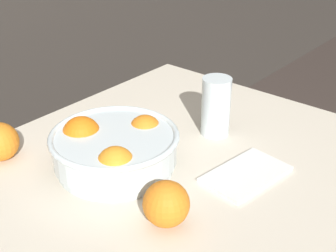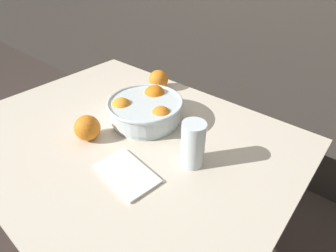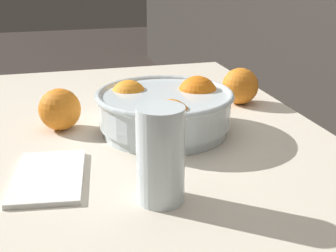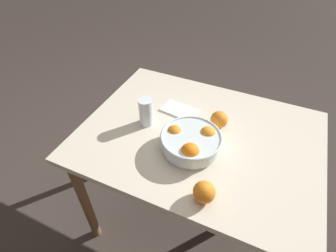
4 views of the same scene
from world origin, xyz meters
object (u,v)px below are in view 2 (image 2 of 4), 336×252
fruit_bowl (146,109)px  juice_glass (193,146)px  orange_loose_front (158,80)px  orange_loose_near_bowl (87,128)px

fruit_bowl → juice_glass: juice_glass is taller
orange_loose_front → juice_glass: bearing=-36.4°
fruit_bowl → juice_glass: (0.25, -0.07, 0.02)m
juice_glass → orange_loose_front: size_ratio=1.67×
orange_loose_near_bowl → orange_loose_front: 0.41m
fruit_bowl → orange_loose_front: bearing=121.8°
fruit_bowl → orange_loose_near_bowl: size_ratio=3.21×
juice_glass → fruit_bowl: bearing=163.9°
orange_loose_near_bowl → orange_loose_front: size_ratio=0.99×
fruit_bowl → orange_loose_front: fruit_bowl is taller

